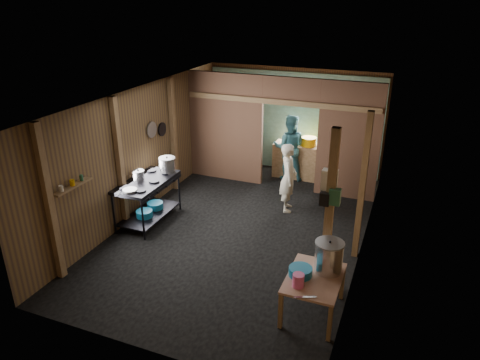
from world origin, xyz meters
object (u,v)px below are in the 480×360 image
at_px(gas_range, 148,201).
at_px(stove_pot_large, 167,165).
at_px(yellow_tub, 309,141).
at_px(cook, 288,178).
at_px(stock_pot, 329,257).
at_px(pink_bucket, 298,280).
at_px(prep_table, 313,295).

height_order(gas_range, stove_pot_large, stove_pot_large).
distance_m(yellow_tub, cook, 1.87).
bearing_deg(yellow_tub, stock_pot, -73.05).
bearing_deg(pink_bucket, gas_range, 152.74).
distance_m(stove_pot_large, stock_pot, 4.12).
distance_m(gas_range, stove_pot_large, 0.82).
bearing_deg(yellow_tub, stove_pot_large, -128.26).
height_order(gas_range, pink_bucket, gas_range).
bearing_deg(prep_table, stove_pot_large, 149.62).
relative_size(yellow_tub, cook, 0.25).
relative_size(gas_range, yellow_tub, 4.04).
height_order(stock_pot, yellow_tub, stock_pot).
height_order(stove_pot_large, stock_pot, stove_pot_large).
distance_m(stock_pot, yellow_tub, 4.91).
distance_m(stove_pot_large, yellow_tub, 3.63).
relative_size(stove_pot_large, stock_pot, 0.70).
bearing_deg(yellow_tub, pink_bucket, -77.75).
relative_size(stove_pot_large, yellow_tub, 0.92).
height_order(prep_table, stock_pot, stock_pot).
relative_size(gas_range, stove_pot_large, 4.41).
bearing_deg(prep_table, pink_bucket, -118.75).
bearing_deg(prep_table, stock_pot, 58.44).
bearing_deg(pink_bucket, yellow_tub, 102.25).
xyz_separation_m(pink_bucket, cook, (-1.10, 3.36, 0.03)).
xyz_separation_m(prep_table, cook, (-1.26, 3.07, 0.43)).
bearing_deg(pink_bucket, stove_pot_large, 145.02).
bearing_deg(cook, stock_pot, -170.40).
bearing_deg(stove_pot_large, stock_pot, -26.66).
bearing_deg(yellow_tub, gas_range, -125.52).
xyz_separation_m(gas_range, prep_table, (3.71, -1.54, -0.14)).
xyz_separation_m(prep_table, yellow_tub, (-1.29, 4.93, 0.65)).
relative_size(pink_bucket, cook, 0.13).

